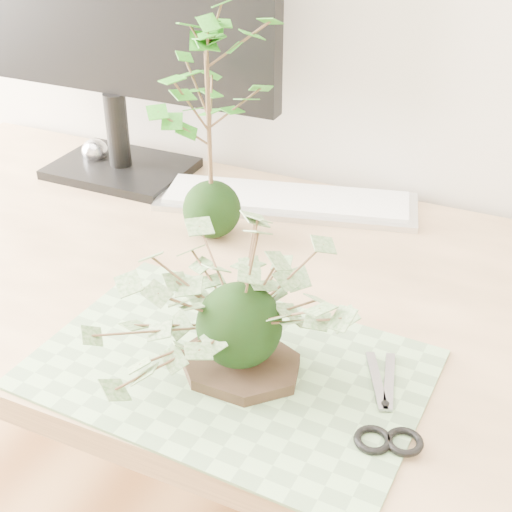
% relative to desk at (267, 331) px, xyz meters
% --- Properties ---
extents(desk, '(1.60, 0.70, 0.74)m').
position_rel_desk_xyz_m(desk, '(0.00, 0.00, 0.00)').
color(desk, tan).
rests_on(desk, ground_plane).
extents(cutting_mat, '(0.48, 0.33, 0.00)m').
position_rel_desk_xyz_m(cutting_mat, '(0.04, -0.20, 0.09)').
color(cutting_mat, '#61835A').
rests_on(cutting_mat, desk).
extents(stone_dish, '(0.16, 0.16, 0.01)m').
position_rel_desk_xyz_m(stone_dish, '(0.05, -0.19, 0.10)').
color(stone_dish, black).
rests_on(stone_dish, cutting_mat).
extents(ivy_kokedama, '(0.34, 0.34, 0.20)m').
position_rel_desk_xyz_m(ivy_kokedama, '(0.05, -0.19, 0.21)').
color(ivy_kokedama, black).
rests_on(ivy_kokedama, stone_dish).
extents(maple_kokedama, '(0.25, 0.25, 0.39)m').
position_rel_desk_xyz_m(maple_kokedama, '(-0.14, 0.09, 0.36)').
color(maple_kokedama, black).
rests_on(maple_kokedama, desk).
extents(keyboard, '(0.47, 0.24, 0.02)m').
position_rel_desk_xyz_m(keyboard, '(-0.07, 0.24, 0.10)').
color(keyboard, silver).
rests_on(keyboard, desk).
extents(foil_ball, '(0.05, 0.05, 0.05)m').
position_rel_desk_xyz_m(foil_ball, '(-0.47, 0.25, 0.11)').
color(foil_ball, silver).
rests_on(foil_ball, desk).
extents(scissors, '(0.09, 0.17, 0.01)m').
position_rel_desk_xyz_m(scissors, '(0.23, -0.22, 0.10)').
color(scissors, gray).
rests_on(scissors, cutting_mat).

